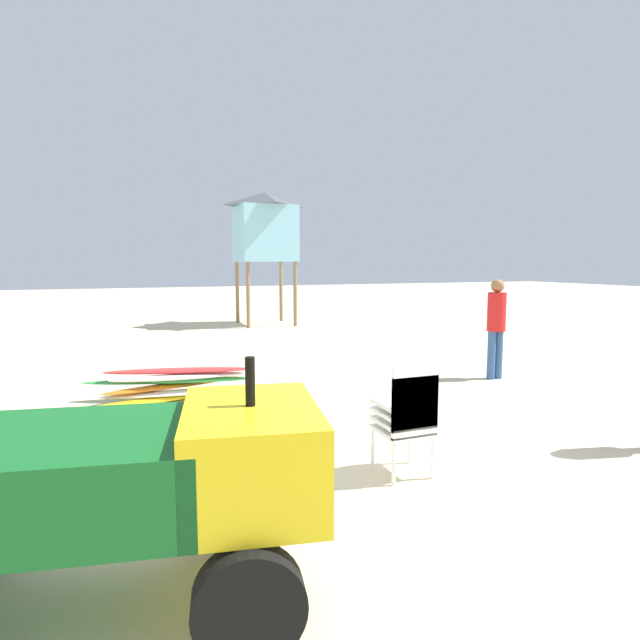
{
  "coord_description": "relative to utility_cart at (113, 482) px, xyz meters",
  "views": [
    {
      "loc": [
        -2.53,
        -4.4,
        2.06
      ],
      "look_at": [
        0.09,
        2.26,
        1.26
      ],
      "focal_mm": 28.87,
      "sensor_mm": 36.0,
      "label": 1
    }
  ],
  "objects": [
    {
      "name": "ground",
      "position": [
        2.61,
        1.27,
        -0.78
      ],
      "size": [
        80.0,
        80.0,
        0.0
      ],
      "primitive_type": "plane",
      "color": "beige"
    },
    {
      "name": "utility_cart",
      "position": [
        0.0,
        0.0,
        0.0
      ],
      "size": [
        2.73,
        1.7,
        1.5
      ],
      "color": "#146023",
      "rests_on": "ground"
    },
    {
      "name": "stacked_plastic_chairs",
      "position": [
        2.59,
        1.0,
        -0.13
      ],
      "size": [
        0.48,
        0.48,
        1.11
      ],
      "color": "white",
      "rests_on": "ground"
    },
    {
      "name": "surfboard_pile",
      "position": [
        0.82,
        4.74,
        -0.55
      ],
      "size": [
        2.65,
        0.89,
        0.48
      ],
      "color": "yellow",
      "rests_on": "ground"
    },
    {
      "name": "lifeguard_near_left",
      "position": [
        6.27,
        4.12,
        0.24
      ],
      "size": [
        0.32,
        0.32,
        1.77
      ],
      "color": "#33598C",
      "rests_on": "ground"
    },
    {
      "name": "lifeguard_tower",
      "position": [
        4.65,
        13.49,
        2.44
      ],
      "size": [
        1.98,
        1.98,
        4.34
      ],
      "color": "olive",
      "rests_on": "ground"
    }
  ]
}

